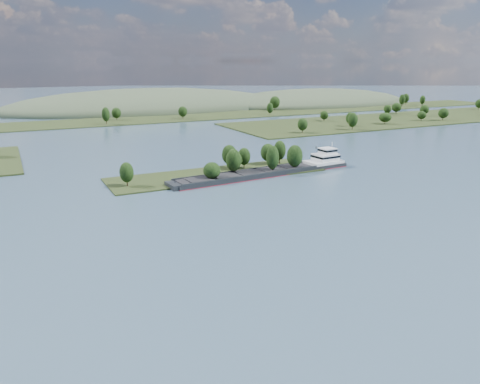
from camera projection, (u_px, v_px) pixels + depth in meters
ground at (287, 211)px, 164.11m from camera, size 1800.00×1800.00×0.00m
tree_island at (233, 166)px, 217.23m from camera, size 100.00×31.32×14.40m
right_bank at (400, 119)px, 417.74m from camera, size 320.00×90.00×14.76m
back_shoreline at (125, 120)px, 408.68m from camera, size 900.00×60.00×16.05m
hill_east at (315, 104)px, 577.38m from camera, size 260.00×140.00×36.00m
hill_west at (150, 109)px, 517.32m from camera, size 320.00×160.00×44.00m
cargo_barge at (275, 170)px, 217.91m from camera, size 93.18×18.30×12.52m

